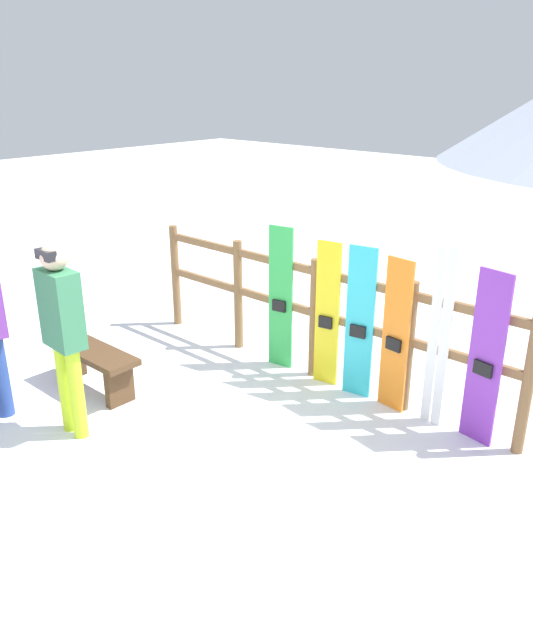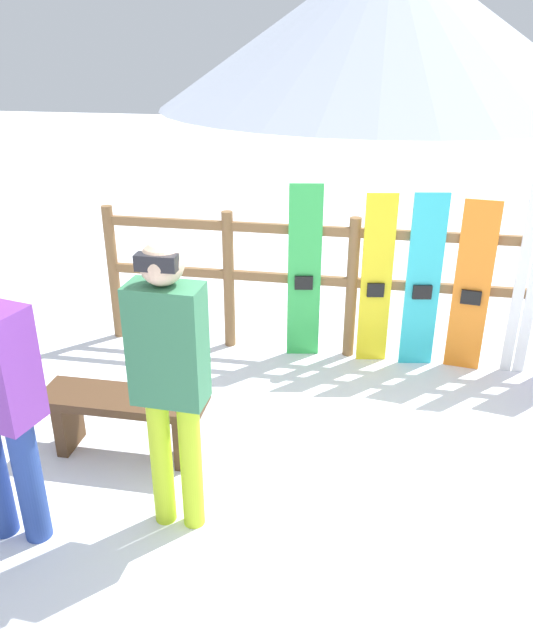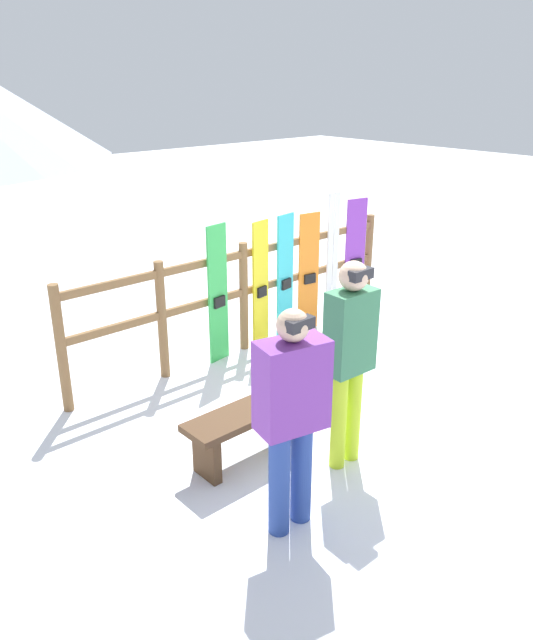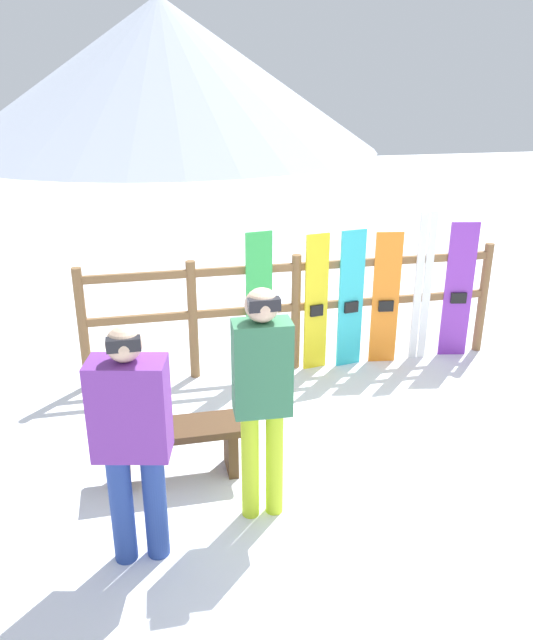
% 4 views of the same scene
% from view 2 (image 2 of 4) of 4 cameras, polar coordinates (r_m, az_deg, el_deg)
% --- Properties ---
extents(ground_plane, '(40.00, 40.00, 0.00)m').
position_cam_2_polar(ground_plane, '(4.07, 5.59, -16.18)').
color(ground_plane, white).
extents(mountain_backdrop, '(18.00, 18.00, 6.00)m').
position_cam_2_polar(mountain_backdrop, '(27.11, 10.98, 24.88)').
color(mountain_backdrop, '#B2BCD1').
rests_on(mountain_backdrop, ground).
extents(fence, '(4.50, 0.10, 1.28)m').
position_cam_2_polar(fence, '(5.45, 7.85, 3.81)').
color(fence, brown).
rests_on(fence, ground).
extents(bench, '(1.13, 0.36, 0.46)m').
position_cam_2_polar(bench, '(4.37, -12.88, -8.20)').
color(bench, '#4C331E').
rests_on(bench, ground).
extents(person_plaid_green, '(0.40, 0.23, 1.74)m').
position_cam_2_polar(person_plaid_green, '(3.36, -8.87, -4.49)').
color(person_plaid_green, '#B7D826').
rests_on(person_plaid_green, ground).
extents(snowboard_green, '(0.29, 0.09, 1.56)m').
position_cam_2_polar(snowboard_green, '(5.41, 3.48, 4.24)').
color(snowboard_green, green).
rests_on(snowboard_green, ground).
extents(snowboard_yellow, '(0.26, 0.09, 1.50)m').
position_cam_2_polar(snowboard_yellow, '(5.39, 10.00, 3.51)').
color(snowboard_yellow, yellow).
rests_on(snowboard_yellow, ground).
extents(snowboard_cyan, '(0.29, 0.09, 1.52)m').
position_cam_2_polar(snowboard_cyan, '(5.40, 14.12, 3.29)').
color(snowboard_cyan, '#2DBFCC').
rests_on(snowboard_cyan, ground).
extents(snowboard_orange, '(0.30, 0.09, 1.48)m').
position_cam_2_polar(snowboard_orange, '(5.46, 18.25, 2.75)').
color(snowboard_orange, orange).
rests_on(snowboard_orange, ground).
extents(ski_pair_white, '(0.19, 0.02, 1.67)m').
position_cam_2_polar(ski_pair_white, '(5.51, 22.77, 3.36)').
color(ski_pair_white, white).
rests_on(ski_pair_white, ground).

